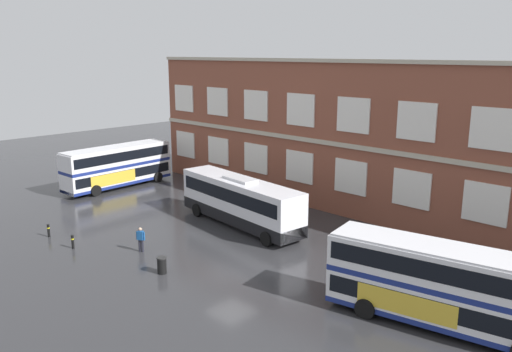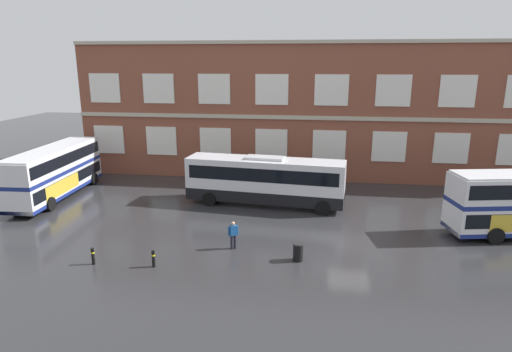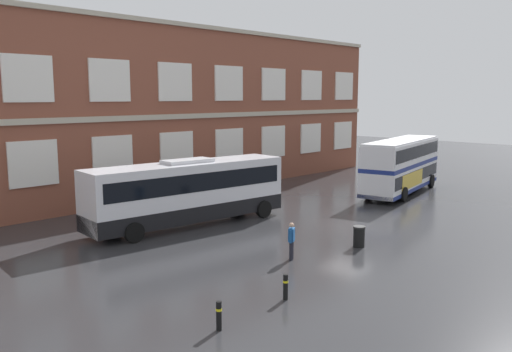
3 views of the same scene
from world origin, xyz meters
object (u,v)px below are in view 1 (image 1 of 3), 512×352
double_decker_middle (442,285)px  touring_coach (240,202)px  waiting_passenger (141,238)px  safety_bollard_east (49,230)px  double_decker_near (117,166)px  safety_bollard_west (73,242)px  station_litter_bin (162,265)px

double_decker_middle → touring_coach: double_decker_middle is taller
waiting_passenger → safety_bollard_east: waiting_passenger is taller
double_decker_near → double_decker_middle: 34.91m
touring_coach → double_decker_near: bearing=-178.9°
touring_coach → safety_bollard_west: size_ratio=12.85×
safety_bollard_west → safety_bollard_east: same height
touring_coach → safety_bollard_west: 12.31m
station_litter_bin → touring_coach: bearing=107.5°
double_decker_middle → double_decker_near: bearing=174.6°
double_decker_middle → station_litter_bin: (-14.76, -5.81, -1.63)m
double_decker_near → station_litter_bin: 22.03m
double_decker_near → touring_coach: bearing=1.1°
double_decker_middle → safety_bollard_east: size_ratio=11.88×
waiting_passenger → station_litter_bin: waiting_passenger is taller
station_litter_bin → safety_bollard_west: 7.89m
waiting_passenger → safety_bollard_west: bearing=-142.6°
waiting_passenger → station_litter_bin: bearing=-15.6°
touring_coach → station_litter_bin: bearing=-72.5°
touring_coach → waiting_passenger: size_ratio=7.18×
double_decker_middle → touring_coach: bearing=168.4°
double_decker_near → waiting_passenger: double_decker_near is taller
station_litter_bin → safety_bollard_west: size_ratio=1.08×
waiting_passenger → safety_bollard_west: (-3.82, -2.92, -0.44)m
waiting_passenger → station_litter_bin: 4.02m
double_decker_near → waiting_passenger: bearing=-26.5°
waiting_passenger → station_litter_bin: (3.86, -1.07, -0.41)m
double_decker_middle → safety_bollard_west: (-22.44, -7.66, -1.66)m
safety_bollard_west → safety_bollard_east: 3.39m
double_decker_near → station_litter_bin: bearing=-24.5°
double_decker_middle → station_litter_bin: 15.95m
double_decker_middle → waiting_passenger: size_ratio=6.64×
double_decker_near → double_decker_middle: bearing=-5.4°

